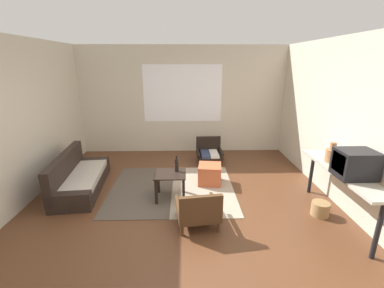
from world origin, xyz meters
TOP-DOWN VIEW (x-y plane):
  - ground_plane at (0.00, 0.00)m, footprint 7.80×7.80m
  - far_wall_with_window at (0.00, 3.06)m, footprint 5.60×0.13m
  - side_wall_right at (2.66, 0.30)m, footprint 0.12×6.60m
  - side_wall_left at (-2.66, 0.30)m, footprint 0.12×6.60m
  - area_rug at (-0.19, 0.76)m, footprint 2.30×2.03m
  - couch at (-1.94, 0.81)m, footprint 0.86×1.83m
  - coffee_table at (-0.20, 0.42)m, footprint 0.54×0.49m
  - armchair_by_window at (0.63, 2.22)m, footprint 0.61×0.61m
  - armchair_striped_foreground at (0.24, -0.41)m, footprint 0.68×0.71m
  - ottoman_orange at (0.53, 0.99)m, footprint 0.48×0.48m
  - console_shelf at (2.33, -0.28)m, footprint 0.39×1.82m
  - crt_television at (2.33, -0.52)m, footprint 0.48×0.39m
  - clay_vase at (2.33, 0.05)m, footprint 0.19×0.19m
  - glass_bottle at (-0.09, 0.52)m, footprint 0.07×0.07m
  - wicker_basket at (2.15, -0.18)m, footprint 0.27×0.27m

SIDE VIEW (x-z plane):
  - ground_plane at x=0.00m, z-range 0.00..0.00m
  - area_rug at x=-0.19m, z-range 0.00..0.01m
  - wicker_basket at x=2.15m, z-range 0.00..0.22m
  - ottoman_orange at x=0.53m, z-range 0.00..0.38m
  - couch at x=-1.94m, z-range -0.13..0.56m
  - armchair_by_window at x=0.63m, z-range -0.03..0.53m
  - armchair_striped_foreground at x=0.24m, z-range -0.03..0.56m
  - coffee_table at x=-0.20m, z-range 0.13..0.59m
  - glass_bottle at x=-0.09m, z-range 0.44..0.74m
  - console_shelf at x=2.33m, z-range 0.32..1.12m
  - clay_vase at x=2.33m, z-range 0.76..1.08m
  - crt_television at x=2.33m, z-range 0.80..1.18m
  - side_wall_right at x=2.66m, z-range 0.00..2.70m
  - side_wall_left at x=-2.66m, z-range 0.00..2.70m
  - far_wall_with_window at x=0.00m, z-range 0.00..2.70m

